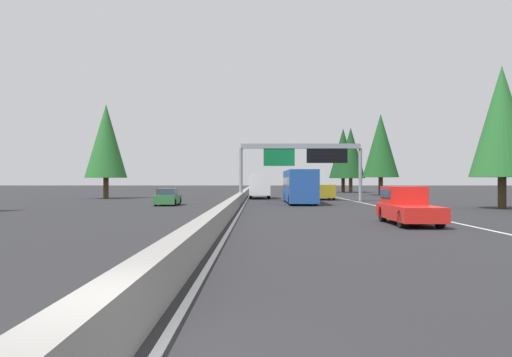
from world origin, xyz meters
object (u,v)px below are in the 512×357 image
Objects in this scene: oncoming_near at (168,197)px; conifer_right_distant at (351,153)px; sedan_mid_center at (259,189)px; sedan_near_center at (259,186)px; conifer_right_mid at (381,146)px; conifer_right_far at (343,153)px; conifer_right_near at (502,122)px; box_truck_mid_right at (260,185)px; bus_mid_left at (299,185)px; sedan_distant_a at (288,186)px; conifer_left_near at (106,141)px; pickup_far_left at (407,206)px; minivan_far_right at (324,191)px; sign_gantry_overhead at (302,155)px.

conifer_right_distant is at bearing 152.96° from oncoming_near.
sedan_mid_center is at bearing 169.12° from oncoming_near.
conifer_right_mid is (-56.62, -17.72, 6.58)m from sedan_near_center.
sedan_near_center is 0.37× the size of conifer_right_far.
conifer_right_near is at bearing -168.82° from sedan_near_center.
bus_mid_left is at bearing -164.48° from box_truck_mid_right.
conifer_left_near is (-70.64, 25.93, 6.20)m from sedan_distant_a.
sedan_mid_center is 18.46m from conifer_right_distant.
sedan_mid_center is (24.52, 0.04, -0.93)m from box_truck_mid_right.
conifer_right_near is (14.19, -11.28, 5.76)m from pickup_far_left.
minivan_far_right is (-74.19, -7.20, 0.27)m from sedan_near_center.
sign_gantry_overhead is 2.88× the size of sedan_near_center.
sedan_distant_a is (79.40, -3.11, -4.05)m from sign_gantry_overhead.
sign_gantry_overhead is 44.21m from conifer_right_far.
sedan_mid_center is at bearing -36.97° from conifer_left_near.
conifer_right_distant is (16.26, 1.54, -0.21)m from conifer_right_mid.
pickup_far_left is 0.48× the size of conifer_right_far.
conifer_right_distant is (39.16, -11.87, 2.31)m from sign_gantry_overhead.
conifer_left_near is at bearing 69.00° from sign_gantry_overhead.
conifer_right_mid reaches higher than conifer_right_far.
conifer_right_far is at bearing -6.66° from pickup_far_left.
conifer_right_far is at bearing 6.63° from conifer_right_mid.
bus_mid_left is (-4.65, 0.67, -3.02)m from sign_gantry_overhead.
conifer_right_near is (-93.33, -18.44, 5.99)m from sedan_near_center.
oncoming_near is (-13.74, 15.31, -0.27)m from minivan_far_right.
conifer_right_far reaches higher than bus_mid_left.
box_truck_mid_right is 8.04m from minivan_far_right.
sedan_mid_center is 1.00× the size of oncoming_near.
conifer_right_distant reaches higher than sign_gantry_overhead.
conifer_right_near reaches higher than sign_gantry_overhead.
sign_gantry_overhead is 1.08× the size of conifer_right_far.
pickup_far_left is 1.27× the size of sedan_near_center.
conifer_right_mid is at bearing -51.41° from box_truck_mid_right.
conifer_right_far is at bearing -13.95° from bus_mid_left.
bus_mid_left is 1.35× the size of box_truck_mid_right.
sign_gantry_overhead is 79.56m from sedan_distant_a.
conifer_right_mid is at bearing -11.72° from pickup_far_left.
sedan_distant_a is at bearing -9.25° from sedan_mid_center.
minivan_far_right is (9.97, -3.55, -0.77)m from bus_mid_left.
oncoming_near is (19.59, 15.27, -0.23)m from pickup_far_left.
conifer_right_near is 56.63m from conifer_right_far.
box_truck_mid_right is at bearing 11.12° from pickup_far_left.
conifer_right_near is at bearing -178.88° from conifer_right_mid.
sedan_near_center is 43.94m from conifer_right_distant.
conifer_right_mid is 38.89m from conifer_left_near.
conifer_right_far is 48.01m from conifer_left_near.
conifer_right_mid is (-10.33, -17.82, 6.58)m from sedan_mid_center.
minivan_far_right is at bearing -165.34° from sedan_mid_center.
conifer_right_mid is (50.91, -10.56, 6.35)m from pickup_far_left.
minivan_far_right is 0.42× the size of conifer_right_mid.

